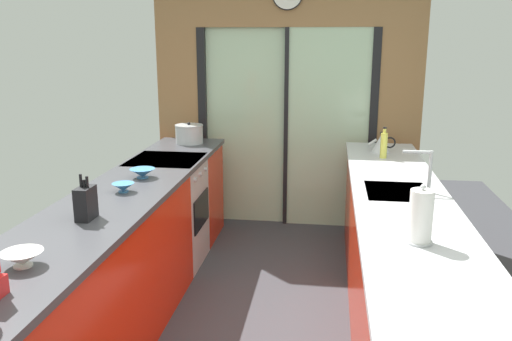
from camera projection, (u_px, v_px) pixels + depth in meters
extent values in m
cube|color=#38383D|center=(264.00, 306.00, 3.88)|extent=(5.04, 7.60, 0.02)
cube|color=#B2D1AD|center=(246.00, 128.00, 5.43)|extent=(0.80, 0.02, 2.00)
cube|color=#B2D1AD|center=(328.00, 130.00, 5.28)|extent=(0.80, 0.02, 2.00)
cube|color=black|center=(203.00, 127.00, 5.47)|extent=(0.08, 0.10, 2.00)
cube|color=black|center=(372.00, 131.00, 5.24)|extent=(0.08, 0.10, 2.00)
cube|color=black|center=(286.00, 129.00, 5.36)|extent=(0.04, 0.10, 2.00)
cube|color=olive|center=(180.00, 127.00, 5.51)|extent=(0.42, 0.08, 2.00)
cube|color=olive|center=(398.00, 132.00, 5.21)|extent=(0.42, 0.08, 2.00)
cube|color=red|center=(85.00, 303.00, 3.00)|extent=(0.58, 2.55, 0.88)
cube|color=red|center=(187.00, 193.00, 5.11)|extent=(0.58, 0.65, 0.88)
cube|color=#3D3D42|center=(122.00, 194.00, 3.49)|extent=(0.62, 3.80, 0.04)
cube|color=red|center=(400.00, 275.00, 3.36)|extent=(0.58, 3.80, 0.88)
cube|color=#BCBCC1|center=(405.00, 206.00, 3.24)|extent=(0.62, 3.80, 0.04)
cube|color=#B7BABC|center=(397.00, 195.00, 3.49)|extent=(0.40, 0.48, 0.05)
cylinder|color=#B7BABC|center=(430.00, 172.00, 3.42)|extent=(0.02, 0.02, 0.28)
cylinder|color=#B7BABC|center=(417.00, 152.00, 3.40)|extent=(0.18, 0.02, 0.02)
cube|color=#B7BABC|center=(168.00, 214.00, 4.51)|extent=(0.58, 0.60, 0.88)
cube|color=black|center=(201.00, 211.00, 4.47)|extent=(0.01, 0.48, 0.28)
cube|color=black|center=(166.00, 161.00, 4.40)|extent=(0.58, 0.60, 0.03)
cylinder|color=#B7BABC|center=(196.00, 180.00, 4.21)|extent=(0.02, 0.04, 0.04)
cylinder|color=#B7BABC|center=(201.00, 174.00, 4.39)|extent=(0.02, 0.04, 0.04)
cylinder|color=#B7BABC|center=(206.00, 169.00, 4.56)|extent=(0.02, 0.04, 0.04)
cylinder|color=silver|center=(23.00, 266.00, 2.34)|extent=(0.08, 0.08, 0.01)
cone|color=silver|center=(22.00, 258.00, 2.33)|extent=(0.18, 0.18, 0.06)
cylinder|color=teal|center=(123.00, 191.00, 3.46)|extent=(0.07, 0.07, 0.01)
cone|color=teal|center=(123.00, 187.00, 3.45)|extent=(0.15, 0.15, 0.05)
cylinder|color=teal|center=(143.00, 177.00, 3.81)|extent=(0.08, 0.08, 0.01)
cone|color=teal|center=(142.00, 173.00, 3.80)|extent=(0.18, 0.18, 0.06)
cube|color=black|center=(86.00, 203.00, 2.92)|extent=(0.08, 0.14, 0.19)
cylinder|color=black|center=(81.00, 181.00, 2.90)|extent=(0.02, 0.02, 0.08)
cylinder|color=black|center=(84.00, 184.00, 2.90)|extent=(0.02, 0.02, 0.05)
cylinder|color=black|center=(87.00, 183.00, 2.89)|extent=(0.02, 0.02, 0.07)
cylinder|color=#B7BABC|center=(189.00, 135.00, 5.04)|extent=(0.26, 0.26, 0.17)
cylinder|color=#B7BABC|center=(189.00, 125.00, 5.02)|extent=(0.27, 0.27, 0.01)
sphere|color=black|center=(189.00, 124.00, 5.01)|extent=(0.03, 0.03, 0.03)
cone|color=#B7BABC|center=(381.00, 143.00, 4.65)|extent=(0.16, 0.16, 0.16)
sphere|color=black|center=(382.00, 133.00, 4.63)|extent=(0.03, 0.03, 0.03)
cylinder|color=#B7BABC|center=(373.00, 142.00, 4.66)|extent=(0.08, 0.02, 0.07)
torus|color=black|center=(390.00, 143.00, 4.64)|extent=(0.10, 0.01, 0.10)
cylinder|color=#D1CC4C|center=(384.00, 146.00, 4.41)|extent=(0.06, 0.06, 0.21)
cylinder|color=#D1CC4C|center=(385.00, 131.00, 4.38)|extent=(0.03, 0.03, 0.04)
cylinder|color=black|center=(385.00, 128.00, 4.37)|extent=(0.03, 0.03, 0.01)
cylinder|color=#B7BABC|center=(419.00, 242.00, 2.60)|extent=(0.13, 0.13, 0.01)
cylinder|color=white|center=(421.00, 216.00, 2.57)|extent=(0.12, 0.12, 0.26)
sphere|color=#B7BABC|center=(423.00, 187.00, 2.54)|extent=(0.03, 0.03, 0.03)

